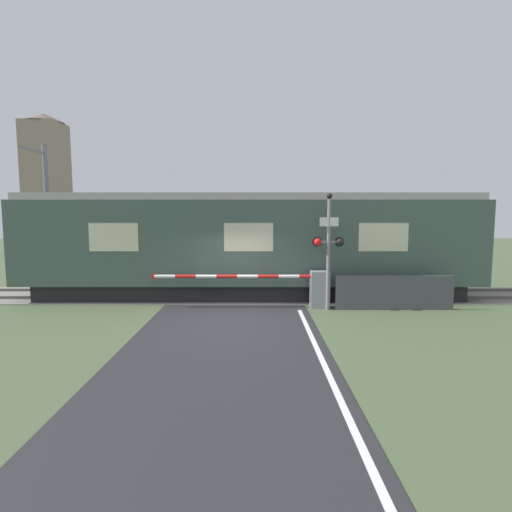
% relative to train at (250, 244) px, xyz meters
% --- Properties ---
extents(ground_plane, '(80.00, 80.00, 0.00)m').
position_rel_train_xyz_m(ground_plane, '(-0.47, -3.39, -1.92)').
color(ground_plane, '#475638').
extents(track_bed, '(36.00, 3.20, 0.13)m').
position_rel_train_xyz_m(track_bed, '(-0.47, 0.00, -1.89)').
color(track_bed, slate).
rests_on(track_bed, ground_plane).
extents(train, '(16.22, 3.09, 3.75)m').
position_rel_train_xyz_m(train, '(0.00, 0.00, 0.00)').
color(train, black).
rests_on(train, ground_plane).
extents(crossing_barrier, '(5.75, 0.44, 1.20)m').
position_rel_train_xyz_m(crossing_barrier, '(1.85, -1.95, -1.24)').
color(crossing_barrier, gray).
rests_on(crossing_barrier, ground_plane).
extents(signal_post, '(1.00, 0.26, 3.68)m').
position_rel_train_xyz_m(signal_post, '(2.52, -2.22, 0.17)').
color(signal_post, gray).
rests_on(signal_post, ground_plane).
extents(catenary_pole, '(0.20, 1.90, 5.98)m').
position_rel_train_xyz_m(catenary_pole, '(-8.64, 2.35, 1.22)').
color(catenary_pole, slate).
rests_on(catenary_pole, ground_plane).
extents(distant_building, '(3.44, 3.44, 11.92)m').
position_rel_train_xyz_m(distant_building, '(-18.51, 21.54, 4.12)').
color(distant_building, gray).
rests_on(distant_building, ground_plane).
extents(roadside_fence, '(3.73, 0.06, 1.10)m').
position_rel_train_xyz_m(roadside_fence, '(4.64, -2.25, -1.37)').
color(roadside_fence, '#4C4C51').
rests_on(roadside_fence, ground_plane).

